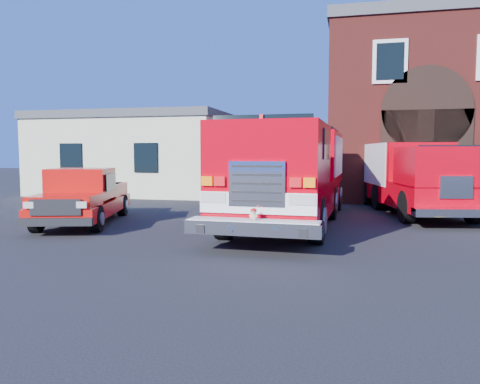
% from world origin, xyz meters
% --- Properties ---
extents(ground, '(100.00, 100.00, 0.00)m').
position_xyz_m(ground, '(0.00, 0.00, 0.00)').
color(ground, black).
rests_on(ground, ground).
extents(parking_stripe_far, '(0.12, 3.00, 0.01)m').
position_xyz_m(parking_stripe_far, '(6.50, 7.00, 0.00)').
color(parking_stripe_far, yellow).
rests_on(parking_stripe_far, ground).
extents(side_building, '(10.20, 8.20, 4.35)m').
position_xyz_m(side_building, '(-9.00, 13.00, 2.20)').
color(side_building, beige).
rests_on(side_building, ground).
extents(fire_engine, '(3.16, 10.15, 3.10)m').
position_xyz_m(fire_engine, '(0.67, 3.05, 1.60)').
color(fire_engine, black).
rests_on(fire_engine, ground).
extents(pickup_truck, '(3.27, 5.62, 1.74)m').
position_xyz_m(pickup_truck, '(-5.64, 1.38, 0.82)').
color(pickup_truck, black).
rests_on(pickup_truck, ground).
extents(secondary_truck, '(3.87, 8.26, 2.58)m').
position_xyz_m(secondary_truck, '(4.75, 6.56, 1.41)').
color(secondary_truck, black).
rests_on(secondary_truck, ground).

